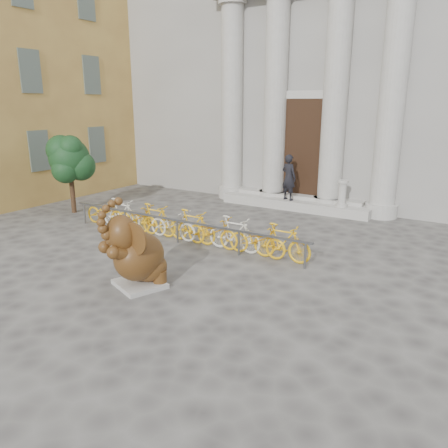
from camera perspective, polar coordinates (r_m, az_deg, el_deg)
The scene contains 9 objects.
ground at distance 10.05m, azimuth -12.38°, elevation -8.66°, with size 80.00×80.00×0.00m, color #474442.
classical_building at distance 22.45m, azimuth 15.90°, elevation 19.97°, with size 22.00×10.70×12.00m.
entrance_steps at distance 17.59m, azimuth 9.33°, elevation 2.65°, with size 6.00×1.20×0.36m, color #A8A59E.
ochre_building at distance 23.25m, azimuth -26.96°, elevation 18.81°, with size 8.00×14.00×12.00m, color #D7AD52.
elephant_statue at distance 10.01m, azimuth -11.33°, elevation -3.95°, with size 1.43×1.68×2.12m.
bike_rack at distance 13.26m, azimuth -5.52°, elevation -0.06°, with size 8.50×0.53×1.00m.
tree at distance 17.27m, azimuth -19.53°, elevation 7.99°, with size 1.68×1.54×2.92m.
pedestrian at distance 17.22m, azimuth 8.45°, elevation 6.04°, with size 0.65×0.43×1.78m, color black.
balustrade_post at distance 16.55m, azimuth 15.18°, elevation 3.73°, with size 0.40×0.40×0.98m.
Camera 1 is at (6.54, -6.45, 4.08)m, focal length 35.00 mm.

